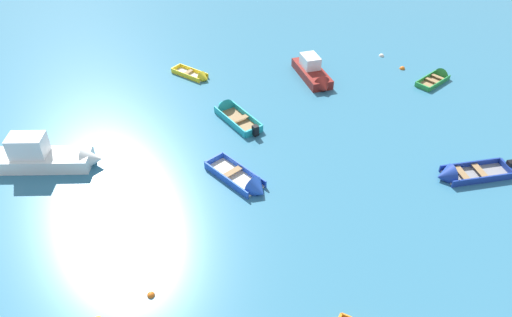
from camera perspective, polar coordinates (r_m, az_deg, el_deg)
name	(u,v)px	position (r m, az deg, el deg)	size (l,w,h in m)	color
rowboat_turquoise_cluster_inner	(230,112)	(33.79, -3.08, 5.48)	(3.78, 4.32, 1.33)	#99754C
motor_launch_maroon_outer_right	(314,73)	(38.29, 6.81, 9.91)	(3.21, 5.38, 1.94)	maroon
rowboat_blue_far_right	(248,184)	(27.60, -0.95, -3.04)	(4.12, 4.02, 1.34)	beige
rowboat_deep_blue_midfield_left	(459,175)	(30.62, 22.77, -1.77)	(4.87, 2.51, 1.38)	gray
motor_launch_white_near_left	(48,157)	(31.35, -23.29, 0.21)	(6.53, 2.20, 2.45)	white
rowboat_yellow_far_left	(198,76)	(38.62, -6.84, 9.56)	(3.41, 2.71, 0.98)	beige
rowboat_green_foreground_center	(439,77)	(40.88, 20.73, 8.98)	(3.22, 3.25, 1.15)	#99754C
mooring_buoy_between_boats_left	(151,295)	(23.15, -12.25, -15.46)	(0.36, 0.36, 0.36)	orange
mooring_buoy_near_foreground	(381,56)	(43.27, 14.54, 11.59)	(0.43, 0.43, 0.43)	silver
mooring_buoy_trailing	(402,69)	(41.58, 16.81, 10.06)	(0.44, 0.44, 0.44)	orange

